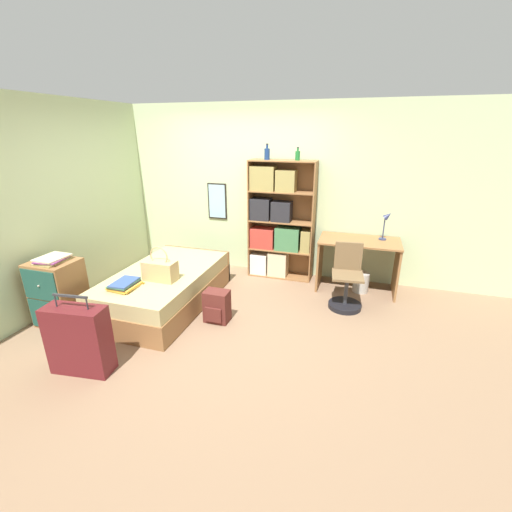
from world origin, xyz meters
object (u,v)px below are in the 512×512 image
(handbag, at_px, (160,270))
(bottle_green, at_px, (267,154))
(bed, at_px, (166,287))
(desk_lamp, at_px, (387,221))
(backpack, at_px, (217,306))
(bottle_brown, at_px, (298,155))
(dresser, at_px, (59,293))
(magazine_pile_on_dresser, at_px, (52,259))
(desk_chair, at_px, (346,287))
(bookcase, at_px, (276,224))
(book_stack_on_bed, at_px, (125,285))
(desk, at_px, (358,256))
(suitcase, at_px, (79,340))
(waste_bin, at_px, (361,282))

(handbag, bearing_deg, bottle_green, 61.49)
(handbag, distance_m, bottle_green, 2.24)
(handbag, bearing_deg, bed, 114.02)
(desk_lamp, height_order, backpack, desk_lamp)
(bed, bearing_deg, bottle_brown, 43.64)
(handbag, height_order, dresser, handbag)
(bottle_green, relative_size, bottle_brown, 1.24)
(magazine_pile_on_dresser, height_order, desk_chair, same)
(bed, xyz_separation_m, desk_chair, (2.29, 0.63, 0.04))
(desk_chair, bearing_deg, handbag, -157.46)
(bed, distance_m, desk_lamp, 3.14)
(desk_chair, bearing_deg, desk_lamp, 58.42)
(bed, height_order, bookcase, bookcase)
(handbag, height_order, magazine_pile_on_dresser, handbag)
(book_stack_on_bed, relative_size, bookcase, 0.20)
(desk_lamp, relative_size, desk_chair, 0.49)
(desk, xyz_separation_m, backpack, (-1.58, -1.43, -0.32))
(book_stack_on_bed, xyz_separation_m, suitcase, (0.10, -0.85, -0.18))
(desk_chair, distance_m, waste_bin, 0.58)
(book_stack_on_bed, relative_size, desk, 0.33)
(bed, distance_m, dresser, 1.25)
(handbag, relative_size, desk_chair, 0.50)
(bed, xyz_separation_m, book_stack_on_bed, (-0.15, -0.60, 0.28))
(book_stack_on_bed, xyz_separation_m, dresser, (-0.80, -0.19, -0.13))
(bottle_brown, bearing_deg, waste_bin, -11.98)
(handbag, height_order, desk_chair, handbag)
(dresser, xyz_separation_m, waste_bin, (3.43, 1.95, -0.25))
(suitcase, height_order, waste_bin, suitcase)
(dresser, xyz_separation_m, magazine_pile_on_dresser, (0.02, -0.00, 0.42))
(bottle_green, distance_m, waste_bin, 2.29)
(bottle_green, distance_m, desk, 1.96)
(suitcase, height_order, dresser, suitcase)
(bed, xyz_separation_m, bottle_brown, (1.44, 1.37, 1.63))
(bottle_brown, xyz_separation_m, desk_chair, (0.85, -0.75, -1.59))
(desk_chair, relative_size, backpack, 2.14)
(dresser, distance_m, desk_chair, 3.54)
(backpack, bearing_deg, dresser, -162.10)
(book_stack_on_bed, distance_m, bottle_brown, 2.87)
(suitcase, height_order, bottle_brown, bottle_brown)
(bookcase, bearing_deg, bottle_green, -172.06)
(bed, distance_m, bottle_brown, 2.57)
(waste_bin, bearing_deg, desk_lamp, 36.19)
(bottle_green, bearing_deg, bookcase, 7.94)
(bookcase, distance_m, bottle_brown, 1.06)
(desk_lamp, height_order, desk_chair, desk_lamp)
(suitcase, distance_m, bookcase, 3.10)
(desk, distance_m, desk_chair, 0.64)
(suitcase, relative_size, backpack, 2.05)
(book_stack_on_bed, height_order, bottle_brown, bottle_brown)
(backpack, bearing_deg, desk, 42.32)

